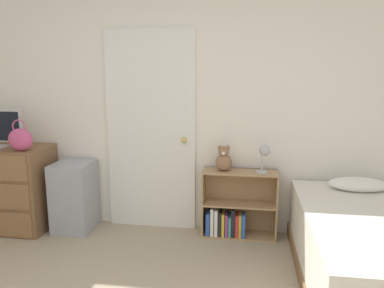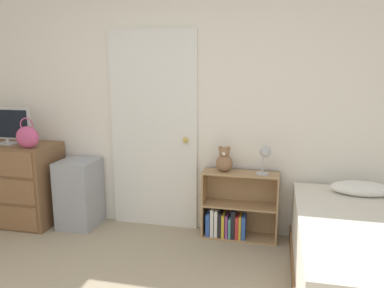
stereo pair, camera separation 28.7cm
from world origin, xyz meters
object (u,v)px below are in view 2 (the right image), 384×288
handbag (27,137)px  desk_lamp (265,154)px  teddy_bear (224,161)px  bed (376,260)px  tv (6,125)px  storage_bin (79,193)px  bookshelf (234,212)px  dresser (14,183)px

handbag → desk_lamp: (2.33, 0.26, -0.12)m
teddy_bear → bed: size_ratio=0.14×
teddy_bear → desk_lamp: desk_lamp is taller
tv → handbag: tv is taller
tv → bed: (3.52, -0.62, -0.78)m
handbag → bed: (3.17, -0.48, -0.70)m
tv → bed: size_ratio=0.31×
tv → storage_bin: tv is taller
tv → bed: bearing=-10.0°
bookshelf → bed: bearing=-34.8°
dresser → teddy_bear: size_ratio=3.77×
dresser → bed: size_ratio=0.52×
storage_bin → bed: size_ratio=0.39×
bed → bookshelf: bearing=145.2°
handbag → storage_bin: bearing=27.4°
bookshelf → desk_lamp: (0.28, -0.04, 0.62)m
teddy_bear → bed: 1.53m
tv → storage_bin: bearing=5.6°
tv → teddy_bear: bearing=4.0°
handbag → desk_lamp: handbag is taller
tv → desk_lamp: tv is taller
teddy_bear → dresser: bearing=-176.5°
dresser → storage_bin: dresser is taller
dresser → tv: size_ratio=1.68×
bookshelf → bed: (1.12, -0.78, 0.04)m
bookshelf → bed: 1.37m
dresser → handbag: handbag is taller
dresser → handbag: (0.33, -0.16, 0.55)m
dresser → storage_bin: 0.75m
dresser → desk_lamp: bearing=2.2°
bookshelf → teddy_bear: bearing=-178.4°
bookshelf → dresser: bearing=-176.5°
handbag → tv: bearing=158.4°
desk_lamp → bed: desk_lamp is taller
dresser → desk_lamp: desk_lamp is taller
handbag → teddy_bear: 1.98m
teddy_bear → handbag: bearing=-171.3°
dresser → tv: (-0.02, -0.02, 0.64)m
bed → handbag: bearing=171.4°
dresser → teddy_bear: (2.28, 0.14, 0.34)m
teddy_bear → desk_lamp: size_ratio=0.90×
storage_bin → tv: bearing=-174.4°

